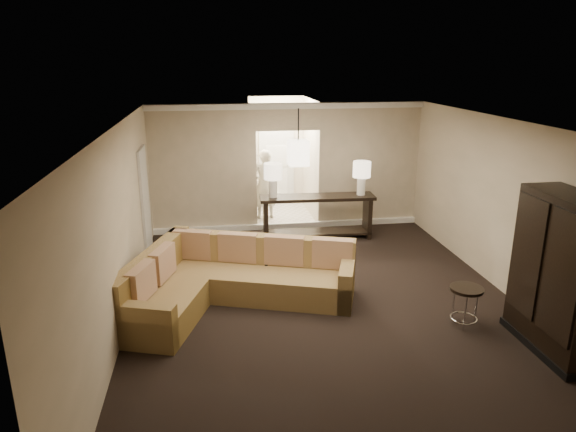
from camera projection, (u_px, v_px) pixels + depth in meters
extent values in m
plane|color=black|center=(327.00, 307.00, 7.97)|extent=(8.00, 8.00, 0.00)
cube|color=beige|center=(288.00, 167.00, 11.33)|extent=(6.00, 0.04, 2.80)
cube|color=beige|center=(452.00, 386.00, 3.78)|extent=(6.00, 0.04, 2.80)
cube|color=beige|center=(118.00, 232.00, 7.12)|extent=(0.04, 8.00, 2.80)
cube|color=beige|center=(517.00, 213.00, 7.99)|extent=(0.04, 8.00, 2.80)
cube|color=silver|center=(331.00, 126.00, 7.14)|extent=(6.00, 8.00, 0.02)
cube|color=white|center=(288.00, 106.00, 10.89)|extent=(6.00, 0.10, 0.12)
cube|color=white|center=(288.00, 225.00, 11.68)|extent=(6.00, 0.10, 0.12)
cube|color=silver|center=(145.00, 202.00, 9.87)|extent=(0.05, 0.90, 2.10)
cube|color=silver|center=(282.00, 215.00, 12.69)|extent=(1.40, 2.00, 0.01)
cube|color=beige|center=(253.00, 160.00, 12.18)|extent=(0.04, 2.00, 2.80)
cube|color=beige|center=(310.00, 158.00, 12.38)|extent=(0.04, 2.00, 2.80)
cube|color=beige|center=(276.00, 152.00, 13.22)|extent=(1.40, 0.04, 2.80)
cube|color=silver|center=(277.00, 165.00, 13.30)|extent=(0.90, 0.05, 2.10)
cube|color=brown|center=(256.00, 283.00, 8.32)|extent=(3.28, 1.90, 0.44)
cube|color=brown|center=(162.00, 312.00, 7.37)|extent=(1.36, 1.69, 0.44)
cube|color=brown|center=(260.00, 249.00, 8.51)|extent=(3.05, 1.25, 0.48)
cube|color=brown|center=(152.00, 266.00, 7.78)|extent=(1.05, 2.46, 0.48)
cube|color=brown|center=(347.00, 284.00, 8.04)|extent=(0.50, 0.96, 0.65)
cube|color=brown|center=(142.00, 327.00, 6.75)|extent=(0.96, 0.50, 0.65)
cube|color=#9A6F52|center=(193.00, 244.00, 8.65)|extent=(0.67, 0.37, 0.48)
cube|color=#9A6F52|center=(238.00, 247.00, 8.51)|extent=(0.67, 0.37, 0.48)
cube|color=#9A6F52|center=(284.00, 250.00, 8.38)|extent=(0.67, 0.37, 0.48)
cube|color=#9A6F52|center=(332.00, 253.00, 8.25)|extent=(0.67, 0.37, 0.48)
cube|color=#9A6F52|center=(163.00, 263.00, 7.86)|extent=(0.36, 0.65, 0.48)
cube|color=#9A6F52|center=(142.00, 283.00, 7.17)|extent=(0.36, 0.65, 0.48)
cube|color=silver|center=(267.00, 276.00, 8.65)|extent=(1.23, 1.23, 0.37)
cube|color=silver|center=(267.00, 264.00, 8.58)|extent=(1.36, 1.36, 0.07)
cube|color=black|center=(265.00, 264.00, 8.50)|extent=(0.10, 0.18, 0.02)
cube|color=beige|center=(272.00, 257.00, 8.78)|extent=(0.32, 0.38, 0.01)
cube|color=black|center=(317.00, 197.00, 10.79)|extent=(2.44, 0.66, 0.07)
cube|color=black|center=(266.00, 220.00, 10.82)|extent=(0.11, 0.50, 0.88)
cube|color=black|center=(367.00, 217.00, 11.04)|extent=(0.11, 0.50, 0.88)
cube|color=black|center=(317.00, 232.00, 11.02)|extent=(2.33, 0.60, 0.04)
cube|color=black|center=(563.00, 275.00, 6.55)|extent=(0.58, 1.41, 2.11)
cube|color=black|center=(561.00, 277.00, 6.13)|extent=(0.03, 0.62, 1.61)
cube|color=black|center=(527.00, 256.00, 6.79)|extent=(0.03, 0.62, 1.61)
cube|color=black|center=(551.00, 345.00, 6.84)|extent=(0.62, 1.47, 0.10)
cylinder|color=black|center=(467.00, 289.00, 7.28)|extent=(0.47, 0.47, 0.04)
torus|color=silver|center=(464.00, 318.00, 7.42)|extent=(0.39, 0.39, 0.03)
cylinder|color=silver|center=(476.00, 306.00, 7.41)|extent=(0.03, 0.03, 0.56)
cylinder|color=silver|center=(453.00, 303.00, 7.50)|extent=(0.03, 0.03, 0.56)
cylinder|color=silver|center=(465.00, 313.00, 7.20)|extent=(0.03, 0.03, 0.56)
cylinder|color=white|center=(273.00, 188.00, 10.63)|extent=(0.18, 0.18, 0.38)
cylinder|color=#FFE6BF|center=(273.00, 171.00, 10.53)|extent=(0.37, 0.37, 0.33)
cylinder|color=white|center=(361.00, 186.00, 10.82)|extent=(0.18, 0.18, 0.38)
cylinder|color=#FFE6BF|center=(362.00, 169.00, 10.72)|extent=(0.37, 0.37, 0.33)
cylinder|color=black|center=(298.00, 124.00, 9.78)|extent=(0.02, 0.02, 0.60)
cube|color=beige|center=(298.00, 153.00, 9.94)|extent=(0.38, 0.38, 0.48)
imported|color=beige|center=(264.00, 181.00, 12.17)|extent=(0.72, 0.52, 1.85)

